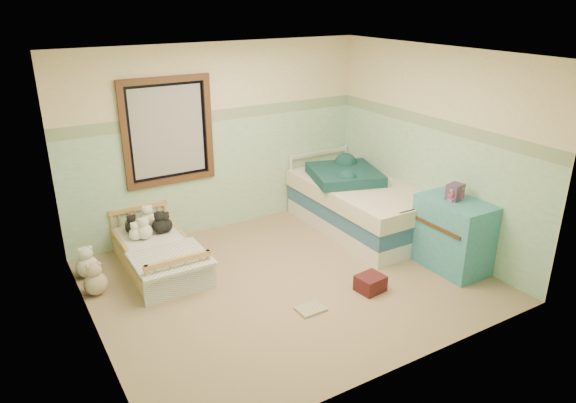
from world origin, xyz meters
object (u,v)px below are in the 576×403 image
toddler_bed_frame (159,260)px  floor_book (311,309)px  plush_floor_cream (87,266)px  plush_floor_tan (96,284)px  twin_bed_frame (359,222)px  dresser (453,234)px  red_pillow (370,283)px

toddler_bed_frame → floor_book: (1.05, -1.70, -0.08)m
plush_floor_cream → floor_book: (1.83, -1.91, -0.11)m
toddler_bed_frame → floor_book: toddler_bed_frame is taller
plush_floor_cream → plush_floor_tan: size_ratio=1.01×
twin_bed_frame → dresser: bearing=-79.0°
plush_floor_cream → plush_floor_tan: plush_floor_cream is taller
plush_floor_tan → dresser: dresser is taller
floor_book → dresser: bearing=-3.2°
plush_floor_tan → floor_book: plush_floor_tan is taller
dresser → red_pillow: size_ratio=2.96×
toddler_bed_frame → plush_floor_tan: 0.81m
plush_floor_tan → floor_book: 2.35m
plush_floor_cream → floor_book: plush_floor_cream is taller
red_pillow → plush_floor_tan: bearing=150.6°
toddler_bed_frame → plush_floor_tan: (-0.78, -0.23, 0.03)m
plush_floor_tan → plush_floor_cream: bearing=90.0°
dresser → floor_book: 1.99m
plush_floor_tan → floor_book: bearing=-38.6°
red_pillow → plush_floor_cream: bearing=143.7°
plush_floor_cream → floor_book: size_ratio=0.89×
plush_floor_cream → plush_floor_tan: (0.00, -0.45, -0.00)m
plush_floor_cream → twin_bed_frame: plush_floor_cream is taller
twin_bed_frame → plush_floor_tan: bearing=178.1°
twin_bed_frame → plush_floor_cream: bearing=170.8°
toddler_bed_frame → red_pillow: bearing=-43.0°
plush_floor_tan → dresser: size_ratio=0.30×
toddler_bed_frame → twin_bed_frame: twin_bed_frame is taller
toddler_bed_frame → dresser: (2.99, -1.76, 0.33)m
dresser → floor_book: size_ratio=2.96×
red_pillow → floor_book: red_pillow is taller
twin_bed_frame → red_pillow: 1.62m
toddler_bed_frame → twin_bed_frame: size_ratio=0.72×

